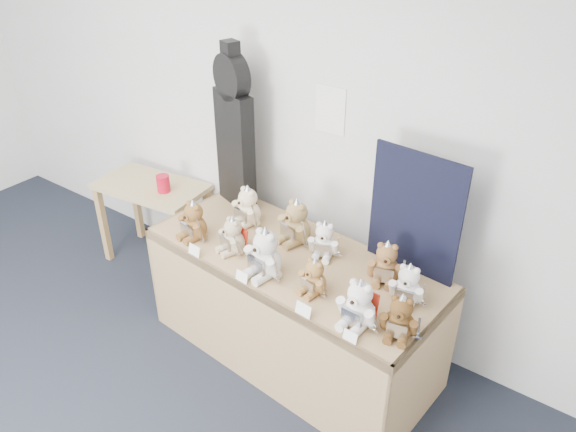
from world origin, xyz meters
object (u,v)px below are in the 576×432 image
Objects in this scene: teddy_front_right at (314,278)px; side_table at (153,198)px; teddy_back_end at (407,286)px; red_cup at (163,184)px; teddy_front_left at (233,237)px; teddy_back_right at (386,264)px; teddy_back_centre_right at (324,241)px; teddy_front_far_left at (194,222)px; teddy_back_centre_left at (296,223)px; display_table at (285,285)px; teddy_front_end at (400,318)px; teddy_front_centre at (265,255)px; teddy_front_far_right at (359,305)px; guitar_case at (234,129)px; teddy_back_left at (247,208)px.

side_table is at bearing 176.10° from teddy_front_right.
side_table is at bearing 167.29° from teddy_back_end.
teddy_front_left reaches higher than red_cup.
teddy_back_right is at bearing 59.85° from teddy_front_right.
red_cup is at bearing 158.71° from teddy_back_centre_right.
teddy_front_far_left reaches higher than teddy_back_right.
teddy_back_right reaches higher than red_cup.
teddy_back_centre_left is (0.25, 0.32, 0.02)m from teddy_front_left.
side_table is (-1.51, 0.30, -0.03)m from display_table.
display_table is at bearing 155.05° from teddy_front_end.
teddy_back_right is at bearing 23.67° from display_table.
teddy_front_centre reaches higher than teddy_front_end.
teddy_front_right is 0.79× the size of teddy_front_far_right.
guitar_case is 4.31× the size of teddy_front_left.
teddy_front_left is at bearing -112.71° from teddy_back_centre_left.
display_table is at bearing -18.36° from side_table.
teddy_front_left is 0.78× the size of teddy_front_centre.
teddy_front_end is at bearing -6.89° from display_table.
side_table is 3.49× the size of teddy_back_centre_right.
teddy_front_right is at bearing -20.48° from side_table.
teddy_front_end reaches higher than side_table.
teddy_back_centre_left reaches higher than teddy_front_far_left.
display_table is 6.38× the size of teddy_front_far_right.
teddy_back_centre_right reaches higher than side_table.
teddy_back_right is at bearing -9.98° from side_table.
guitar_case is 4.19× the size of teddy_front_end.
side_table is 3.45× the size of teddy_front_left.
teddy_front_end is (1.15, -0.08, 0.00)m from teddy_front_left.
teddy_back_right is 1.06× the size of teddy_back_end.
teddy_back_end is (1.44, -0.30, -0.44)m from guitar_case.
teddy_back_right is at bearing 9.22° from guitar_case.
teddy_back_right is (-0.06, 0.41, -0.01)m from teddy_front_far_right.
display_table is at bearing 163.57° from teddy_front_far_right.
teddy_front_far_left is 0.94× the size of teddy_front_far_right.
side_table is 2.40m from teddy_front_end.
teddy_front_left is 0.31m from teddy_front_centre.
teddy_front_right reaches higher than display_table.
teddy_front_far_right is 1.08× the size of teddy_back_right.
teddy_back_left is (0.88, -0.07, 0.12)m from red_cup.
teddy_front_far_left is 0.37m from teddy_back_left.
teddy_front_end is at bearing -8.41° from teddy_back_centre_left.
teddy_back_left is (-0.13, 0.30, 0.01)m from teddy_front_left.
guitar_case is 4.35× the size of teddy_back_centre_right.
teddy_back_right is (1.90, -0.09, 0.12)m from red_cup.
teddy_back_left is (-0.75, 0.35, 0.02)m from teddy_front_right.
teddy_back_centre_right is (1.49, -0.09, 0.11)m from red_cup.
teddy_front_centre reaches higher than side_table.
display_table is at bearing 179.75° from teddy_back_end.
teddy_back_end is (2.08, -0.20, 0.11)m from red_cup.
teddy_front_far_left is 1.23m from teddy_back_right.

